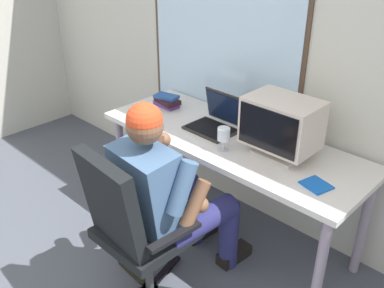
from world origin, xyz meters
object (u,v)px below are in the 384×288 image
office_chair (130,223)px  person_seated (170,192)px  laptop (217,119)px  book_stack (167,101)px  crt_monitor (282,124)px  desk (230,149)px  cd_case (316,185)px  wine_glass (224,135)px

office_chair → person_seated: person_seated is taller
laptop → book_stack: size_ratio=1.49×
person_seated → crt_monitor: size_ratio=2.92×
person_seated → book_stack: person_seated is taller
desk → book_stack: bearing=174.5°
office_chair → person_seated: size_ratio=0.82×
book_stack → cd_case: size_ratio=1.28×
book_stack → wine_glass: bearing=-17.0°
person_seated → laptop: (-0.19, 0.63, 0.18)m
cd_case → book_stack: bearing=172.2°
desk → cd_case: (0.68, -0.12, 0.09)m
desk → laptop: (-0.16, 0.05, 0.15)m
cd_case → laptop: bearing=168.4°
book_stack → cd_case: bearing=-7.8°
wine_glass → cd_case: wine_glass is taller
crt_monitor → book_stack: 1.02m
wine_glass → cd_case: (0.60, 0.04, -0.10)m
desk → person_seated: size_ratio=1.49×
crt_monitor → cd_case: size_ratio=2.44×
desk → crt_monitor: bearing=4.4°
wine_glass → office_chair: bearing=-94.8°
person_seated → cd_case: (0.64, 0.45, 0.13)m
desk → cd_case: size_ratio=10.67×
crt_monitor → laptop: crt_monitor is taller
person_seated → wine_glass: size_ratio=8.16×
desk → book_stack: book_stack is taller
desk → laptop: size_ratio=5.60×
desk → wine_glass: (0.07, -0.16, 0.18)m
wine_glass → cd_case: size_ratio=0.88×
office_chair → cd_case: 1.00m
person_seated → cd_case: size_ratio=7.15×
person_seated → cd_case: 0.80m
office_chair → laptop: bearing=101.0°
laptop → wine_glass: laptop is taller
person_seated → book_stack: (-0.70, 0.64, 0.17)m
person_seated → laptop: person_seated is taller
person_seated → wine_glass: 0.47m
laptop → wine_glass: size_ratio=2.18×
crt_monitor → laptop: size_ratio=1.28×
wine_glass → crt_monitor: bearing=34.6°
person_seated → wine_glass: bearing=84.7°
office_chair → person_seated: bearing=86.1°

